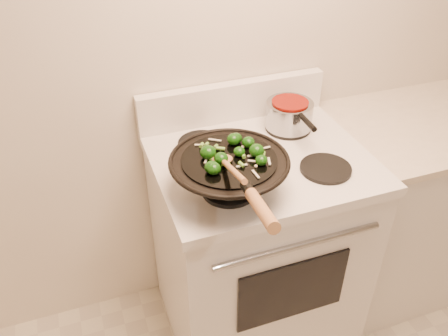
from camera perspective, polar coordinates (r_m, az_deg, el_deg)
name	(u,v)px	position (r m, az deg, el deg)	size (l,w,h in m)	color
stove	(256,245)	(2.02, 3.88, -9.25)	(0.78, 0.67, 1.08)	white
counter_unit	(410,203)	(2.41, 21.52, -3.93)	(0.88, 0.62, 0.91)	white
wok	(230,173)	(1.51, 0.67, -0.61)	(0.39, 0.64, 0.24)	black
stirfry	(230,154)	(1.48, 0.69, 1.71)	(0.24, 0.26, 0.04)	#0E3908
wooden_spoon	(228,165)	(1.39, 0.48, 0.34)	(0.08, 0.30, 0.12)	#A06A3F
saucepan	(289,114)	(1.88, 7.87, 6.44)	(0.18, 0.30, 0.11)	#919499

